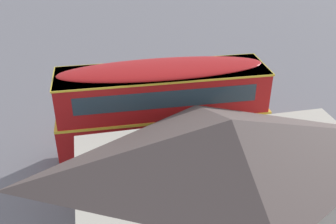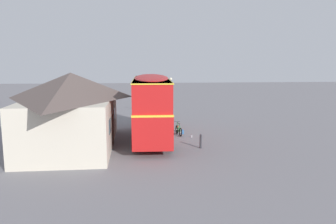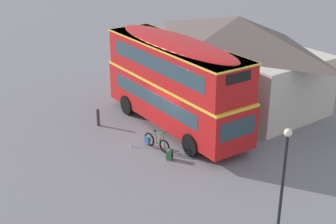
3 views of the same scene
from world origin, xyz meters
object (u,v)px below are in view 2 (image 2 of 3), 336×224
object	(u,v)px
street_lamp	(171,93)
kerb_bollard	(201,141)
backpack_on_ground	(178,129)
double_decker_bus	(151,105)
water_bottle_clear_plastic	(192,136)
touring_bicycle	(179,131)

from	to	relation	value
street_lamp	kerb_bollard	size ratio (longest dim) A/B	4.23
backpack_on_ground	street_lamp	size ratio (longest dim) A/B	0.13
backpack_on_ground	kerb_bollard	world-z (taller)	kerb_bollard
double_decker_bus	street_lamp	world-z (taller)	double_decker_bus
backpack_on_ground	water_bottle_clear_plastic	xyz separation A→B (m)	(-2.13, -0.79, -0.16)
backpack_on_ground	street_lamp	world-z (taller)	street_lamp
touring_bicycle	water_bottle_clear_plastic	distance (m)	1.26
double_decker_bus	water_bottle_clear_plastic	distance (m)	4.04
touring_bicycle	backpack_on_ground	bearing A→B (deg)	-3.21
water_bottle_clear_plastic	kerb_bollard	xyz separation A→B (m)	(-3.13, -0.12, 0.39)
kerb_bollard	street_lamp	bearing A→B (deg)	4.28
double_decker_bus	kerb_bollard	distance (m)	4.63
double_decker_bus	backpack_on_ground	distance (m)	4.27
double_decker_bus	street_lamp	xyz separation A→B (m)	(9.37, -2.31, -0.07)
double_decker_bus	street_lamp	distance (m)	9.65
touring_bicycle	backpack_on_ground	xyz separation A→B (m)	(1.25, -0.07, -0.10)
backpack_on_ground	water_bottle_clear_plastic	bearing A→B (deg)	-159.58
touring_bicycle	kerb_bollard	size ratio (longest dim) A/B	1.78
double_decker_bus	water_bottle_clear_plastic	bearing A→B (deg)	-79.49
backpack_on_ground	water_bottle_clear_plastic	distance (m)	2.27
touring_bicycle	street_lamp	size ratio (longest dim) A/B	0.42
touring_bicycle	water_bottle_clear_plastic	xyz separation A→B (m)	(-0.87, -0.86, -0.26)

